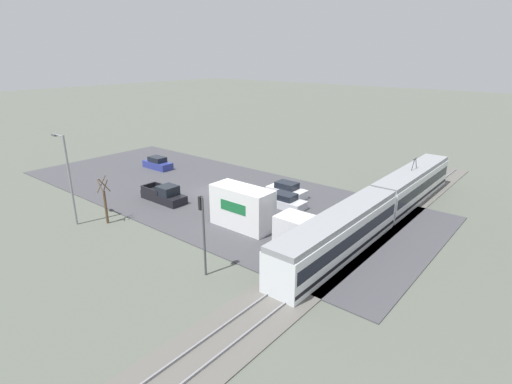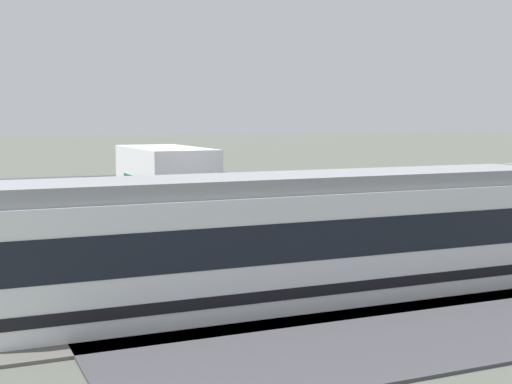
# 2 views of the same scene
# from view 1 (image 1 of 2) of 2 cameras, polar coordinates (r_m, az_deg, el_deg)

# --- Properties ---
(ground_plane) EXTENTS (320.00, 320.00, 0.00)m
(ground_plane) POSITION_cam_1_polar(r_m,az_deg,el_deg) (45.63, -6.63, -0.01)
(ground_plane) COLOR #565B51
(road_surface) EXTENTS (20.54, 49.03, 0.08)m
(road_surface) POSITION_cam_1_polar(r_m,az_deg,el_deg) (45.62, -6.63, 0.04)
(road_surface) COLOR #424247
(road_surface) RESTS_ON ground
(rail_bed) EXTENTS (55.78, 4.40, 0.22)m
(rail_bed) POSITION_cam_1_polar(r_m,az_deg,el_deg) (35.58, 14.72, -6.15)
(rail_bed) COLOR #5B5954
(rail_bed) RESTS_ON ground
(light_rail_tram) EXTENTS (31.95, 2.79, 4.49)m
(light_rail_tram) POSITION_cam_1_polar(r_m,az_deg,el_deg) (38.25, 17.41, -1.90)
(light_rail_tram) COLOR white
(light_rail_tram) RESTS_ON ground
(box_truck) EXTENTS (2.46, 9.90, 3.73)m
(box_truck) POSITION_cam_1_polar(r_m,az_deg,el_deg) (34.75, -0.29, -2.95)
(box_truck) COLOR silver
(box_truck) RESTS_ON ground
(pickup_truck) EXTENTS (1.98, 5.41, 1.82)m
(pickup_truck) POSITION_cam_1_polar(r_m,az_deg,el_deg) (43.23, -12.97, -0.41)
(pickup_truck) COLOR black
(pickup_truck) RESTS_ON ground
(sedan_car_0) EXTENTS (1.82, 4.46, 1.61)m
(sedan_car_0) POSITION_cam_1_polar(r_m,az_deg,el_deg) (43.67, 4.41, 0.21)
(sedan_car_0) COLOR silver
(sedan_car_0) RESTS_ON ground
(sedan_car_1) EXTENTS (1.90, 4.49, 1.43)m
(sedan_car_1) POSITION_cam_1_polar(r_m,az_deg,el_deg) (40.73, 4.08, -1.31)
(sedan_car_1) COLOR silver
(sedan_car_1) RESTS_ON ground
(sedan_car_2) EXTENTS (1.81, 4.43, 1.60)m
(sedan_car_2) POSITION_cam_1_polar(r_m,az_deg,el_deg) (56.01, -13.87, 3.96)
(sedan_car_2) COLOR navy
(sedan_car_2) RESTS_ON ground
(traffic_light_pole) EXTENTS (0.28, 0.47, 5.88)m
(traffic_light_pole) POSITION_cam_1_polar(r_m,az_deg,el_deg) (27.51, -7.60, -4.83)
(traffic_light_pole) COLOR #47474C
(traffic_light_pole) RESTS_ON ground
(street_tree) EXTENTS (1.07, 0.89, 4.49)m
(street_tree) POSITION_cam_1_polar(r_m,az_deg,el_deg) (38.90, -20.74, -1.40)
(street_tree) COLOR brown
(street_tree) RESTS_ON ground
(street_lamp_near_crossing) EXTENTS (0.36, 1.95, 8.30)m
(street_lamp_near_crossing) POSITION_cam_1_polar(r_m,az_deg,el_deg) (39.11, -25.26, 2.32)
(street_lamp_near_crossing) COLOR gray
(street_lamp_near_crossing) RESTS_ON ground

